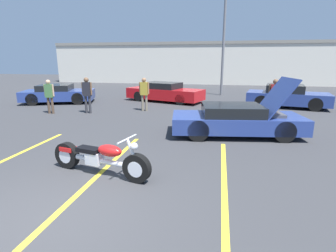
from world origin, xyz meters
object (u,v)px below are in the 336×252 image
Objects in this scene: parked_car_left_row at (58,94)px; motorcycle at (100,158)px; light_pole at (225,39)px; show_car_hood_open at (237,120)px; spectator_midground at (49,94)px; spectator_near_motorcycle at (274,95)px; spectator_far_lot at (144,91)px; parked_car_right_row at (287,96)px; parked_car_mid_row at (164,92)px; spectator_by_show_car at (87,92)px.

motorcycle is at bearing -71.59° from parked_car_left_row.
light_pole is 1.63× the size of parked_car_left_row.
parked_car_left_row is (-10.17, 5.18, 0.01)m from show_car_hood_open.
spectator_near_motorcycle is at bearing 6.03° from spectator_midground.
spectator_far_lot is at bearing 175.58° from spectator_near_motorcycle.
spectator_far_lot is at bearing 131.51° from show_car_hood_open.
parked_car_right_row is 7.77m from spectator_far_lot.
show_car_hood_open is 2.64× the size of spectator_near_motorcycle.
spectator_midground reaches higher than parked_car_mid_row.
parked_car_mid_row is at bearing 106.99° from motorcycle.
parked_car_mid_row is at bearing 84.01° from spectator_far_lot.
parked_car_right_row is 10.52m from spectator_by_show_car.
show_car_hood_open reaches higher than spectator_by_show_car.
light_pole is 11.31m from show_car_hood_open.
parked_car_left_row is 2.66× the size of spectator_far_lot.
spectator_far_lot is at bearing 24.18° from spectator_by_show_car.
parked_car_right_row is at bearing -14.50° from parked_car_left_row.
parked_car_right_row is at bearing 12.63° from parked_car_mid_row.
motorcycle is 1.51× the size of spectator_far_lot.
parked_car_mid_row is 2.94× the size of spectator_near_motorcycle.
light_pole is 4.44× the size of spectator_midground.
light_pole is at bearing 138.23° from parked_car_right_row.
spectator_by_show_car is 1.04× the size of spectator_far_lot.
spectator_far_lot reaches higher than parked_car_mid_row.
spectator_near_motorcycle is 1.00× the size of spectator_by_show_car.
spectator_far_lot reaches higher than motorcycle.
spectator_midground is (-8.59, 2.12, 0.42)m from show_car_hood_open.
parked_car_right_row is at bearing 67.89° from spectator_near_motorcycle.
spectator_far_lot reaches higher than parked_car_right_row.
light_pole is 10.83m from spectator_by_show_car.
parked_car_left_row is at bearing 165.62° from spectator_far_lot.
parked_car_right_row is 1.00× the size of parked_car_left_row.
spectator_far_lot is (-6.10, 0.47, -0.03)m from spectator_near_motorcycle.
parked_car_left_row is at bearing 117.37° from spectator_midground.
light_pole is 4.33× the size of spectator_far_lot.
parked_car_mid_row is 6.88m from spectator_near_motorcycle.
show_car_hood_open is 8.03m from parked_car_mid_row.
spectator_far_lot is at bearing -118.94° from light_pole.
spectator_by_show_car is at bearing -155.82° from spectator_far_lot.
motorcycle is at bearing -100.60° from light_pole.
parked_car_mid_row is at bearing 46.59° from spectator_midground.
parked_car_left_row is at bearing 170.65° from spectator_near_motorcycle.
parked_car_right_row is 2.74× the size of spectator_midground.
spectator_near_motorcycle is 8.64m from spectator_by_show_car.
light_pole is 4.20× the size of spectator_near_motorcycle.
parked_car_mid_row is (6.16, 1.79, 0.02)m from parked_car_left_row.
parked_car_right_row is (2.98, 6.24, 0.05)m from show_car_hood_open.
light_pole is at bearing 92.07° from motorcycle.
spectator_by_show_car is (3.31, -2.62, 0.48)m from parked_car_left_row.
spectator_midground reaches higher than parked_car_left_row.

